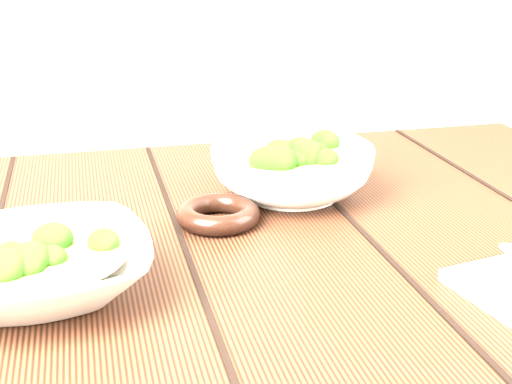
{
  "coord_description": "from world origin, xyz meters",
  "views": [
    {
      "loc": [
        -0.11,
        -0.68,
        1.07
      ],
      "look_at": [
        0.06,
        0.03,
        0.8
      ],
      "focal_mm": 50.0,
      "sensor_mm": 36.0,
      "label": 1
    }
  ],
  "objects_px": {
    "table": "(208,348)",
    "soup_bowl_front": "(39,267)",
    "soup_bowl_back": "(292,169)",
    "trivet": "(218,214)"
  },
  "relations": [
    {
      "from": "table",
      "to": "soup_bowl_front",
      "type": "relative_size",
      "value": 5.36
    },
    {
      "from": "soup_bowl_back",
      "to": "trivet",
      "type": "relative_size",
      "value": 2.44
    },
    {
      "from": "soup_bowl_back",
      "to": "trivet",
      "type": "height_order",
      "value": "soup_bowl_back"
    },
    {
      "from": "table",
      "to": "soup_bowl_back",
      "type": "height_order",
      "value": "soup_bowl_back"
    },
    {
      "from": "table",
      "to": "soup_bowl_front",
      "type": "xyz_separation_m",
      "value": [
        -0.16,
        -0.06,
        0.15
      ]
    },
    {
      "from": "table",
      "to": "trivet",
      "type": "xyz_separation_m",
      "value": [
        0.03,
        0.07,
        0.13
      ]
    },
    {
      "from": "soup_bowl_back",
      "to": "trivet",
      "type": "xyz_separation_m",
      "value": [
        -0.11,
        -0.07,
        -0.02
      ]
    },
    {
      "from": "soup_bowl_front",
      "to": "trivet",
      "type": "xyz_separation_m",
      "value": [
        0.19,
        0.13,
        -0.02
      ]
    },
    {
      "from": "soup_bowl_front",
      "to": "soup_bowl_back",
      "type": "height_order",
      "value": "soup_bowl_back"
    },
    {
      "from": "table",
      "to": "soup_bowl_back",
      "type": "distance_m",
      "value": 0.25
    }
  ]
}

